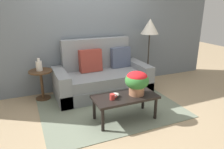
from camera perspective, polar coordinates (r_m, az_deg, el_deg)
ground_plane at (r=3.99m, az=-0.57°, el=-8.76°), size 14.00×14.00×0.00m
wall_back at (r=4.70m, az=-6.53°, el=13.36°), size 6.40×0.12×2.83m
area_rug at (r=4.01m, az=-0.75°, el=-8.51°), size 2.47×1.94×0.01m
couch at (r=4.51m, az=-2.80°, el=-0.85°), size 1.95×0.94×1.13m
coffee_table at (r=3.45m, az=3.54°, el=-6.57°), size 1.04×0.50×0.42m
side_table at (r=4.39m, az=-18.47°, el=-1.28°), size 0.45×0.45×0.60m
floor_lamp at (r=4.94m, az=10.12°, el=11.56°), size 0.40×0.40×1.52m
potted_plant at (r=3.41m, az=6.72°, el=-1.71°), size 0.39×0.39×0.39m
coffee_mug at (r=3.28m, az=0.13°, el=-6.00°), size 0.12×0.08×0.09m
snack_bowl at (r=3.38m, az=0.93°, el=-5.47°), size 0.12×0.12×0.06m
table_vase at (r=4.30m, az=-19.03°, el=2.27°), size 0.12×0.12×0.25m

